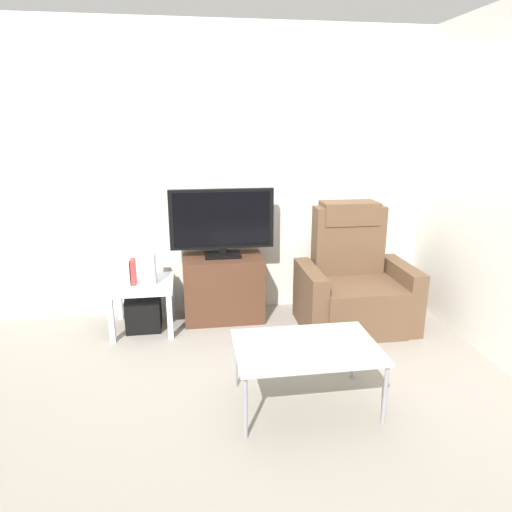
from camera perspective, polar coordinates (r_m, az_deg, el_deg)
The scene contains 13 objects.
ground_plane at distance 3.57m, azimuth -0.90°, elevation -13.24°, with size 6.40×6.40×0.00m, color gray.
wall_back at distance 4.25m, azimuth -3.03°, elevation 10.12°, with size 6.40×0.06×2.60m, color silver.
wall_side at distance 3.86m, azimuth 28.18°, elevation 7.58°, with size 0.06×4.48×2.60m, color silver.
tv_stand at distance 4.21m, azimuth -4.10°, elevation -4.01°, with size 0.72×0.41×0.59m.
television at distance 4.05m, azimuth -4.30°, elevation 4.34°, with size 0.93×0.20×0.62m.
recliner_armchair at distance 4.17m, azimuth 12.13°, elevation -3.46°, with size 0.98×0.78×1.08m.
side_table at distance 4.09m, azimuth -14.10°, elevation -4.13°, with size 0.54×0.54×0.43m.
subwoofer_box at distance 4.17m, azimuth -13.89°, elevation -6.90°, with size 0.29×0.29×0.29m, color black.
book_leftmost at distance 4.03m, azimuth -15.71°, elevation -1.94°, with size 0.03×0.13×0.22m, color white.
book_middle at distance 4.02m, azimuth -15.11°, elevation -1.90°, with size 0.03×0.11×0.22m, color red.
game_console at distance 4.03m, azimuth -13.01°, elevation -1.44°, with size 0.07×0.20×0.26m, color white.
coffee_table at distance 2.93m, azimuth 6.31°, elevation -11.59°, with size 0.90×0.60×0.42m.
cell_phone at distance 2.92m, azimuth 6.54°, elevation -11.03°, with size 0.07×0.15×0.01m, color #B7B7BC.
Camera 1 is at (-0.40, -3.07, 1.77)m, focal length 31.90 mm.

